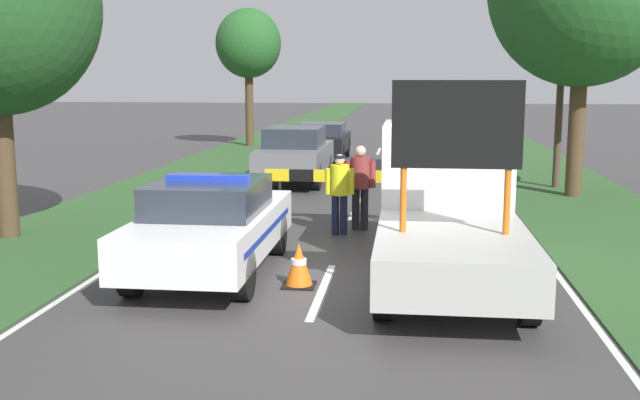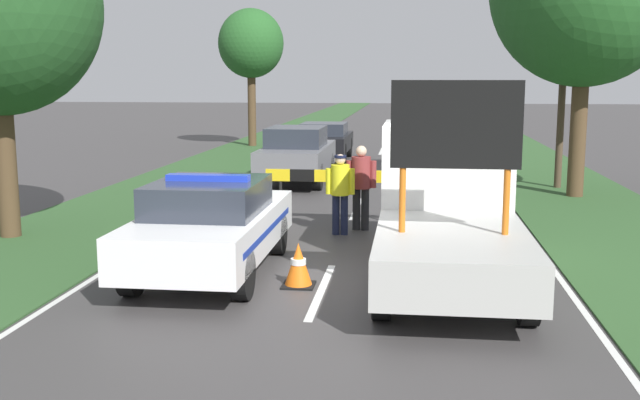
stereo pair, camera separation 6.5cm
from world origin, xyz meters
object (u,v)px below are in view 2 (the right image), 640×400
(roadside_tree_mid_left, at_px, (251,44))
(utility_pole, at_px, (563,68))
(pedestrian_civilian, at_px, (361,181))
(traffic_cone_near_police, at_px, (232,212))
(queued_car_sedan_black, at_px, (324,140))
(work_truck, at_px, (447,204))
(road_barrier, at_px, (339,179))
(police_car, at_px, (211,225))
(police_officer, at_px, (340,187))
(traffic_cone_near_truck, at_px, (298,265))
(traffic_cone_centre_front, at_px, (146,247))
(queued_car_suv_grey, at_px, (297,154))

(roadside_tree_mid_left, height_order, utility_pole, utility_pole)
(pedestrian_civilian, xyz_separation_m, traffic_cone_near_police, (-2.74, -0.05, -0.71))
(queued_car_sedan_black, xyz_separation_m, utility_pole, (7.51, -6.52, 2.65))
(work_truck, bearing_deg, queued_car_sedan_black, -78.78)
(road_barrier, height_order, traffic_cone_near_police, road_barrier)
(police_car, height_order, pedestrian_civilian, pedestrian_civilian)
(police_officer, bearing_deg, police_car, 60.37)
(work_truck, height_order, police_officer, work_truck)
(police_officer, bearing_deg, traffic_cone_near_truck, 85.14)
(roadside_tree_mid_left, bearing_deg, pedestrian_civilian, -71.22)
(traffic_cone_near_police, distance_m, roadside_tree_mid_left, 19.32)
(road_barrier, xyz_separation_m, utility_pole, (5.72, 6.02, 2.43))
(police_officer, xyz_separation_m, traffic_cone_centre_front, (-3.04, -2.88, -0.67))
(traffic_cone_near_police, bearing_deg, road_barrier, 14.99)
(traffic_cone_centre_front, xyz_separation_m, roadside_tree_mid_left, (-2.85, 21.88, 4.31))
(work_truck, height_order, road_barrier, work_truck)
(work_truck, xyz_separation_m, queued_car_suv_grey, (-4.02, 10.20, -0.28))
(traffic_cone_near_truck, height_order, queued_car_suv_grey, queued_car_suv_grey)
(work_truck, relative_size, traffic_cone_near_truck, 8.18)
(traffic_cone_centre_front, bearing_deg, queued_car_suv_grey, 84.28)
(police_officer, relative_size, pedestrian_civilian, 0.93)
(traffic_cone_near_police, relative_size, traffic_cone_near_truck, 0.98)
(work_truck, xyz_separation_m, traffic_cone_near_police, (-4.36, 3.32, -0.83))
(work_truck, height_order, traffic_cone_centre_front, work_truck)
(work_truck, bearing_deg, pedestrian_civilian, -66.49)
(police_car, distance_m, police_officer, 3.71)
(traffic_cone_centre_front, height_order, traffic_cone_near_truck, traffic_cone_near_truck)
(road_barrier, xyz_separation_m, roadside_tree_mid_left, (-5.77, 17.91, 3.63))
(queued_car_sedan_black, bearing_deg, traffic_cone_near_police, 88.09)
(road_barrier, xyz_separation_m, traffic_cone_near_truck, (-0.14, -4.94, -0.65))
(pedestrian_civilian, relative_size, queued_car_sedan_black, 0.42)
(traffic_cone_near_police, xyz_separation_m, utility_pole, (7.95, 6.62, 3.09))
(work_truck, relative_size, police_officer, 3.38)
(traffic_cone_centre_front, distance_m, traffic_cone_near_truck, 2.94)
(traffic_cone_centre_front, distance_m, queued_car_suv_grey, 10.32)
(police_car, height_order, queued_car_suv_grey, queued_car_suv_grey)
(police_officer, xyz_separation_m, traffic_cone_near_truck, (-0.27, -3.86, -0.64))
(traffic_cone_near_truck, distance_m, queued_car_sedan_black, 17.57)
(traffic_cone_centre_front, bearing_deg, police_officer, 43.45)
(police_car, height_order, police_officer, police_officer)
(road_barrier, distance_m, pedestrian_civilian, 0.75)
(road_barrier, height_order, queued_car_suv_grey, queued_car_suv_grey)
(police_officer, height_order, pedestrian_civilian, pedestrian_civilian)
(police_car, distance_m, work_truck, 3.83)
(traffic_cone_near_police, height_order, utility_pole, utility_pole)
(roadside_tree_mid_left, bearing_deg, utility_pole, -45.98)
(traffic_cone_near_police, xyz_separation_m, roadside_tree_mid_left, (-3.53, 18.50, 4.28))
(police_car, xyz_separation_m, police_officer, (1.78, 3.25, 0.17))
(traffic_cone_near_police, relative_size, utility_pole, 0.10)
(road_barrier, xyz_separation_m, queued_car_suv_grey, (-1.89, 6.28, -0.11))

